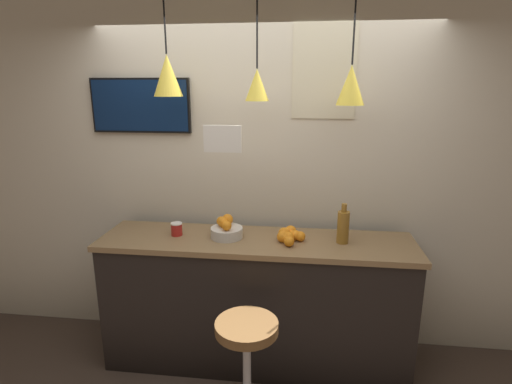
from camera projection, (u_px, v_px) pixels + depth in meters
back_wall at (262, 167)px, 3.11m from camera, size 8.00×0.06×2.90m
service_counter at (256, 302)px, 2.98m from camera, size 2.25×0.56×1.00m
bar_stool at (247, 354)px, 2.41m from camera, size 0.38×0.38×0.71m
fruit_bowl at (226, 229)px, 2.88m from camera, size 0.23×0.23×0.16m
orange_pile at (289, 235)px, 2.82m from camera, size 0.20×0.27×0.09m
juice_bottle at (343, 226)px, 2.76m from camera, size 0.08×0.08×0.28m
spread_jar at (177, 229)px, 2.92m from camera, size 0.08×0.08×0.09m
pendant_lamp_left at (168, 75)px, 2.69m from camera, size 0.20×0.20×0.81m
pendant_lamp_middle at (257, 84)px, 2.63m from camera, size 0.16×0.16×0.84m
pendant_lamp_right at (351, 85)px, 2.56m from camera, size 0.18×0.18×0.86m
mounted_tv at (141, 106)px, 3.05m from camera, size 0.78×0.04×0.41m
hanging_menu_board at (222, 139)px, 2.50m from camera, size 0.24×0.01×0.17m
wall_poster at (324, 72)px, 2.84m from camera, size 0.45×0.01×0.66m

